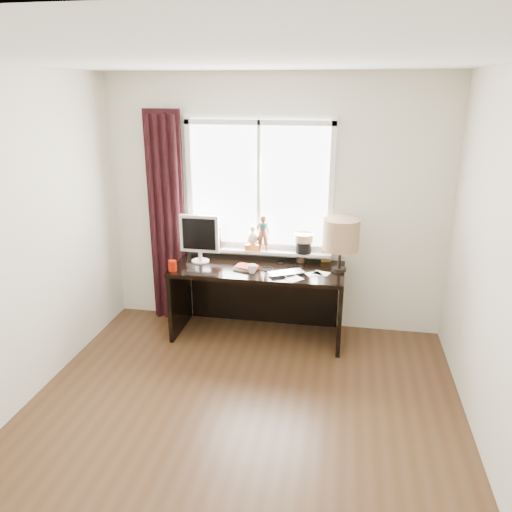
% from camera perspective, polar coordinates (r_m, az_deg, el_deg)
% --- Properties ---
extents(floor, '(3.50, 4.00, 0.00)m').
position_cam_1_polar(floor, '(3.90, -2.74, -20.17)').
color(floor, '#482E1B').
rests_on(floor, ground).
extents(ceiling, '(3.50, 4.00, 0.00)m').
position_cam_1_polar(ceiling, '(3.04, -3.55, 21.57)').
color(ceiling, white).
rests_on(ceiling, wall_back).
extents(wall_back, '(3.50, 0.00, 2.60)m').
position_cam_1_polar(wall_back, '(5.13, 2.06, 5.80)').
color(wall_back, beige).
rests_on(wall_back, ground).
extents(laptop, '(0.40, 0.35, 0.03)m').
position_cam_1_polar(laptop, '(4.78, 3.51, -1.95)').
color(laptop, silver).
rests_on(laptop, desk).
extents(mug, '(0.12, 0.12, 0.09)m').
position_cam_1_polar(mug, '(4.80, -0.47, -1.44)').
color(mug, white).
rests_on(mug, desk).
extents(red_cup, '(0.08, 0.08, 0.10)m').
position_cam_1_polar(red_cup, '(4.91, -9.52, -1.11)').
color(red_cup, '#890F00').
rests_on(red_cup, desk).
extents(window, '(1.52, 0.22, 1.40)m').
position_cam_1_polar(window, '(5.10, 0.50, 5.84)').
color(window, white).
rests_on(window, ground).
extents(curtain, '(0.38, 0.09, 2.25)m').
position_cam_1_polar(curtain, '(5.36, -10.19, 4.05)').
color(curtain, black).
rests_on(curtain, floor).
extents(desk, '(1.70, 0.70, 0.75)m').
position_cam_1_polar(desk, '(5.13, 0.41, -3.51)').
color(desk, black).
rests_on(desk, floor).
extents(monitor, '(0.40, 0.18, 0.49)m').
position_cam_1_polar(monitor, '(5.06, -6.48, 2.32)').
color(monitor, beige).
rests_on(monitor, desk).
extents(notebook_stack, '(0.25, 0.21, 0.03)m').
position_cam_1_polar(notebook_stack, '(4.91, -1.13, -1.30)').
color(notebook_stack, beige).
rests_on(notebook_stack, desk).
extents(brush_holder, '(0.09, 0.09, 0.25)m').
position_cam_1_polar(brush_holder, '(5.12, 5.16, -0.00)').
color(brush_holder, black).
rests_on(brush_holder, desk).
extents(icon_frame, '(0.10, 0.04, 0.13)m').
position_cam_1_polar(icon_frame, '(5.14, 8.03, 0.02)').
color(icon_frame, gold).
rests_on(icon_frame, desk).
extents(table_lamp, '(0.35, 0.35, 0.52)m').
position_cam_1_polar(table_lamp, '(4.81, 9.68, 2.37)').
color(table_lamp, black).
rests_on(table_lamp, desk).
extents(loose_papers, '(0.42, 0.37, 0.00)m').
position_cam_1_polar(loose_papers, '(4.77, 6.19, -2.22)').
color(loose_papers, white).
rests_on(loose_papers, desk).
extents(desk_cables, '(0.46, 0.38, 0.01)m').
position_cam_1_polar(desk_cables, '(4.97, 2.71, -1.22)').
color(desk_cables, black).
rests_on(desk_cables, desk).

